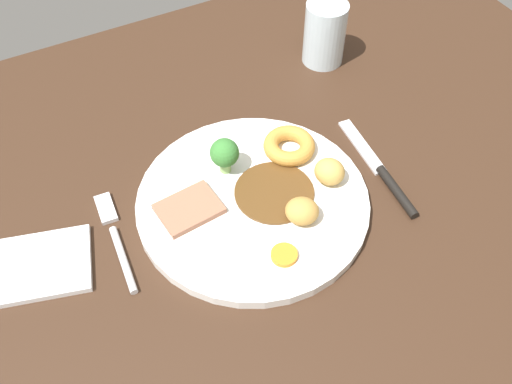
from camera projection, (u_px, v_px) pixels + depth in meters
dining_table at (244, 200)px, 74.04cm from camera, size 120.00×84.00×3.60cm
dinner_plate at (256, 201)px, 70.83cm from camera, size 28.96×28.96×1.40cm
gravy_pool at (274, 192)px, 70.59cm from camera, size 9.99×9.99×0.30cm
meat_slice_main at (189, 209)px, 68.63cm from camera, size 7.85×6.26×0.80cm
yorkshire_pudding at (289, 146)px, 74.51cm from camera, size 6.85×6.85×2.01cm
roast_potato_left at (302, 211)px, 66.99cm from camera, size 5.45×5.38×3.05cm
roast_potato_right at (330, 172)px, 70.76cm from camera, size 5.12×5.22×3.32cm
carrot_coin_front at (284, 255)px, 64.51cm from camera, size 3.09×3.09×0.62cm
broccoli_floret at (225, 154)px, 70.79cm from camera, size 3.71×3.71×5.08cm
fork at (116, 237)px, 67.66cm from camera, size 2.59×15.32×0.90cm
knife at (383, 174)px, 73.96cm from camera, size 3.25×18.55×1.20cm
water_glass at (325, 33)px, 86.19cm from camera, size 6.39×6.39×9.73cm
folded_napkin at (42, 265)px, 65.17cm from camera, size 13.02×11.63×0.80cm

